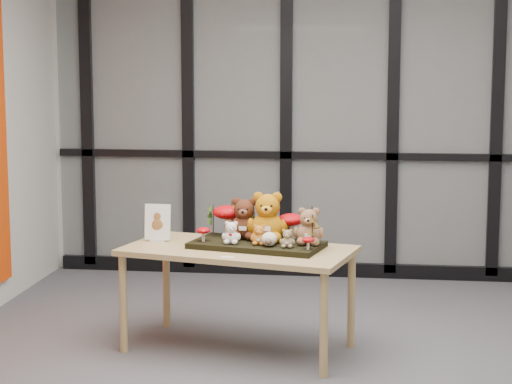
# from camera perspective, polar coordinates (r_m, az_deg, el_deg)

# --- Properties ---
(floor) EXTENTS (5.00, 5.00, 0.00)m
(floor) POSITION_cam_1_polar(r_m,az_deg,el_deg) (5.70, 3.97, -10.92)
(floor) COLOR #54555A
(floor) RESTS_ON ground
(room_shell) EXTENTS (5.00, 5.00, 5.00)m
(room_shell) POSITION_cam_1_polar(r_m,az_deg,el_deg) (5.39, 4.14, 6.20)
(room_shell) COLOR beige
(room_shell) RESTS_ON floor
(glass_partition) EXTENTS (4.90, 0.06, 2.78)m
(glass_partition) POSITION_cam_1_polar(r_m,az_deg,el_deg) (7.87, 5.15, 4.90)
(glass_partition) COLOR #2D383F
(glass_partition) RESTS_ON floor
(display_table) EXTENTS (1.56, 1.03, 0.67)m
(display_table) POSITION_cam_1_polar(r_m,az_deg,el_deg) (5.92, -1.10, -4.10)
(display_table) COLOR tan
(display_table) RESTS_ON floor
(diorama_tray) EXTENTS (0.90, 0.59, 0.04)m
(diorama_tray) POSITION_cam_1_polar(r_m,az_deg,el_deg) (5.91, 0.06, -3.27)
(diorama_tray) COLOR black
(diorama_tray) RESTS_ON display_table
(bear_pooh_yellow) EXTENTS (0.32, 0.30, 0.35)m
(bear_pooh_yellow) POSITION_cam_1_polar(r_m,az_deg,el_deg) (5.92, 0.72, -1.37)
(bear_pooh_yellow) COLOR #B36C0A
(bear_pooh_yellow) RESTS_ON diorama_tray
(bear_brown_medium) EXTENTS (0.27, 0.25, 0.30)m
(bear_brown_medium) POSITION_cam_1_polar(r_m,az_deg,el_deg) (6.00, -0.72, -1.49)
(bear_brown_medium) COLOR #4A2213
(bear_brown_medium) RESTS_ON diorama_tray
(bear_tan_back) EXTENTS (0.23, 0.22, 0.26)m
(bear_tan_back) POSITION_cam_1_polar(r_m,az_deg,el_deg) (5.83, 3.27, -1.99)
(bear_tan_back) COLOR #8A6041
(bear_tan_back) RESTS_ON diorama_tray
(bear_small_yellow) EXTENTS (0.13, 0.12, 0.14)m
(bear_small_yellow) POSITION_cam_1_polar(r_m,az_deg,el_deg) (5.81, 0.19, -2.58)
(bear_small_yellow) COLOR #BE6A1F
(bear_small_yellow) RESTS_ON diorama_tray
(bear_white_bow) EXTENTS (0.14, 0.13, 0.16)m
(bear_white_bow) POSITION_cam_1_polar(r_m,az_deg,el_deg) (5.85, -1.53, -2.43)
(bear_white_bow) COLOR white
(bear_white_bow) RESTS_ON diorama_tray
(bear_beige_small) EXTENTS (0.12, 0.11, 0.13)m
(bear_beige_small) POSITION_cam_1_polar(r_m,az_deg,el_deg) (5.74, 1.95, -2.81)
(bear_beige_small) COLOR #907C53
(bear_beige_small) RESTS_ON diorama_tray
(plush_cream_hedgehog) EXTENTS (0.09, 0.08, 0.10)m
(plush_cream_hedgehog) POSITION_cam_1_polar(r_m,az_deg,el_deg) (5.77, 0.82, -2.87)
(plush_cream_hedgehog) COLOR silver
(plush_cream_hedgehog) RESTS_ON diorama_tray
(mushroom_back_left) EXTENTS (0.20, 0.20, 0.22)m
(mushroom_back_left) POSITION_cam_1_polar(r_m,az_deg,el_deg) (6.12, -1.75, -1.66)
(mushroom_back_left) COLOR #A7050A
(mushroom_back_left) RESTS_ON diorama_tray
(mushroom_back_right) EXTENTS (0.17, 0.17, 0.19)m
(mushroom_back_right) POSITION_cam_1_polar(r_m,az_deg,el_deg) (5.96, 2.16, -2.07)
(mushroom_back_right) COLOR #A7050A
(mushroom_back_right) RESTS_ON diorama_tray
(mushroom_front_left) EXTENTS (0.09, 0.09, 0.10)m
(mushroom_front_left) POSITION_cam_1_polar(r_m,az_deg,el_deg) (5.94, -3.27, -2.57)
(mushroom_front_left) COLOR #A7050A
(mushroom_front_left) RESTS_ON diorama_tray
(mushroom_front_right) EXTENTS (0.08, 0.08, 0.09)m
(mushroom_front_right) POSITION_cam_1_polar(r_m,az_deg,el_deg) (5.68, 3.23, -3.13)
(mushroom_front_right) COLOR #A7050A
(mushroom_front_right) RESTS_ON diorama_tray
(sprig_green_far_left) EXTENTS (0.05, 0.05, 0.21)m
(sprig_green_far_left) POSITION_cam_1_polar(r_m,az_deg,el_deg) (6.12, -2.65, -1.73)
(sprig_green_far_left) COLOR #133C0D
(sprig_green_far_left) RESTS_ON diorama_tray
(sprig_green_mid_left) EXTENTS (0.05, 0.05, 0.24)m
(sprig_green_mid_left) POSITION_cam_1_polar(r_m,az_deg,el_deg) (6.11, -1.49, -1.59)
(sprig_green_mid_left) COLOR #133C0D
(sprig_green_mid_left) RESTS_ON diorama_tray
(sprig_dry_far_right) EXTENTS (0.05, 0.05, 0.24)m
(sprig_dry_far_right) POSITION_cam_1_polar(r_m,az_deg,el_deg) (5.86, 3.46, -2.02)
(sprig_dry_far_right) COLOR brown
(sprig_dry_far_right) RESTS_ON diorama_tray
(sprig_dry_mid_right) EXTENTS (0.05, 0.05, 0.20)m
(sprig_dry_mid_right) POSITION_cam_1_polar(r_m,az_deg,el_deg) (5.75, 3.50, -2.39)
(sprig_dry_mid_right) COLOR brown
(sprig_dry_mid_right) RESTS_ON diorama_tray
(sprig_green_centre) EXTENTS (0.05, 0.05, 0.17)m
(sprig_green_centre) POSITION_cam_1_polar(r_m,az_deg,el_deg) (6.07, -0.11, -2.00)
(sprig_green_centre) COLOR #133C0D
(sprig_green_centre) RESTS_ON diorama_tray
(sign_holder) EXTENTS (0.17, 0.06, 0.25)m
(sign_holder) POSITION_cam_1_polar(r_m,az_deg,el_deg) (6.14, -6.08, -2.01)
(sign_holder) COLOR silver
(sign_holder) RESTS_ON display_table
(label_card) EXTENTS (0.08, 0.03, 0.00)m
(label_card) POSITION_cam_1_polar(r_m,az_deg,el_deg) (5.63, -1.78, -4.03)
(label_card) COLOR white
(label_card) RESTS_ON display_table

